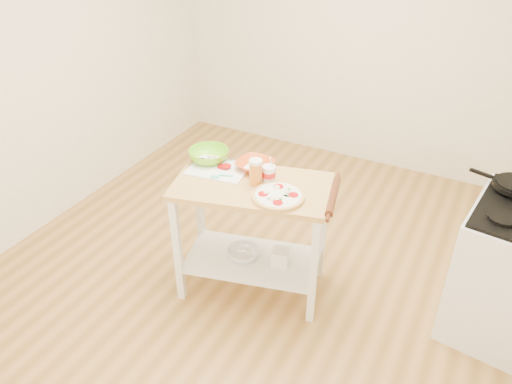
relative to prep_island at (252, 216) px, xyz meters
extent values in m
cube|color=#AF7F40|center=(0.00, 0.09, -0.65)|extent=(4.00, 4.50, 0.02)
cube|color=#EFE6C9|center=(0.00, 2.35, 0.71)|extent=(4.00, 0.02, 2.70)
cube|color=#EFE6C9|center=(-2.01, 0.09, 0.71)|extent=(0.02, 4.50, 2.70)
cube|color=tan|center=(0.00, 0.00, 0.24)|extent=(1.14, 0.80, 0.04)
cube|color=white|center=(0.00, 0.00, -0.39)|extent=(1.05, 0.72, 0.02)
cube|color=white|center=(-0.40, -0.34, -0.21)|extent=(0.06, 0.06, 0.86)
cube|color=white|center=(-0.52, 0.12, -0.21)|extent=(0.06, 0.06, 0.86)
cube|color=white|center=(0.52, -0.12, -0.21)|extent=(0.06, 0.06, 0.86)
cube|color=white|center=(0.40, 0.34, -0.21)|extent=(0.06, 0.06, 0.86)
cube|color=white|center=(1.67, 0.44, -0.18)|extent=(0.74, 0.83, 0.92)
cube|color=black|center=(1.34, 0.71, 0.33)|extent=(0.17, 0.07, 0.02)
cylinder|color=#E4B661|center=(0.23, -0.07, 0.27)|extent=(0.33, 0.33, 0.02)
cylinder|color=#E4B661|center=(0.23, -0.07, 0.28)|extent=(0.33, 0.33, 0.01)
cylinder|color=white|center=(0.23, -0.07, 0.28)|extent=(0.29, 0.29, 0.01)
cylinder|color=#B60B0A|center=(0.31, -0.03, 0.29)|extent=(0.06, 0.06, 0.01)
cylinder|color=#B60B0A|center=(0.19, 0.01, 0.29)|extent=(0.06, 0.06, 0.01)
cylinder|color=#B60B0A|center=(0.14, -0.11, 0.29)|extent=(0.06, 0.06, 0.01)
cylinder|color=#B60B0A|center=(0.27, -0.16, 0.29)|extent=(0.06, 0.06, 0.01)
sphere|color=white|center=(0.27, -0.03, 0.29)|extent=(0.04, 0.04, 0.04)
sphere|color=white|center=(0.19, -0.01, 0.29)|extent=(0.04, 0.04, 0.04)
sphere|color=white|center=(0.15, -0.09, 0.29)|extent=(0.04, 0.04, 0.04)
sphere|color=white|center=(0.22, -0.14, 0.29)|extent=(0.04, 0.04, 0.04)
plane|color=#25611D|center=(0.28, -0.06, 0.29)|extent=(0.03, 0.03, 0.00)
plane|color=#25611D|center=(0.26, 0.01, 0.29)|extent=(0.04, 0.04, 0.00)
plane|color=#25611D|center=(0.17, 0.00, 0.29)|extent=(0.04, 0.04, 0.00)
plane|color=#25611D|center=(0.16, -0.09, 0.29)|extent=(0.03, 0.03, 0.00)
plane|color=#25611D|center=(0.20, -0.14, 0.29)|extent=(0.04, 0.04, 0.00)
plane|color=#25611D|center=(0.26, -0.12, 0.29)|extent=(0.04, 0.04, 0.00)
plane|color=#25611D|center=(0.27, -0.07, 0.29)|extent=(0.03, 0.03, 0.00)
cube|color=white|center=(-0.30, 0.06, 0.26)|extent=(0.44, 0.35, 0.01)
cube|color=#F4EACC|center=(-0.42, 0.12, 0.28)|extent=(0.03, 0.03, 0.02)
cube|color=#F4EACC|center=(-0.39, 0.12, 0.28)|extent=(0.03, 0.03, 0.02)
cube|color=#F4EACC|center=(-0.35, 0.13, 0.28)|extent=(0.03, 0.03, 0.02)
cube|color=#F4EACC|center=(-0.43, 0.15, 0.28)|extent=(0.03, 0.03, 0.02)
cube|color=#F4EACC|center=(-0.39, 0.16, 0.28)|extent=(0.03, 0.03, 0.02)
cube|color=#F4EACC|center=(-0.36, 0.16, 0.28)|extent=(0.03, 0.03, 0.02)
cylinder|color=#B60B0A|center=(-0.28, 0.09, 0.27)|extent=(0.07, 0.07, 0.01)
cylinder|color=#B60B0A|center=(-0.26, 0.09, 0.28)|extent=(0.07, 0.07, 0.01)
cylinder|color=#B60B0A|center=(-0.25, 0.09, 0.29)|extent=(0.07, 0.07, 0.01)
cube|color=#40C4A7|center=(-0.25, -0.06, 0.27)|extent=(0.07, 0.05, 0.01)
cylinder|color=#40C4A7|center=(-0.19, -0.01, 0.28)|extent=(0.10, 0.05, 0.01)
cube|color=silver|center=(-0.33, 0.18, 0.27)|extent=(0.17, 0.09, 0.00)
cube|color=black|center=(-0.44, 0.11, 0.28)|extent=(0.10, 0.06, 0.01)
imported|color=#D7501B|center=(-0.07, 0.19, 0.29)|extent=(0.27, 0.27, 0.06)
imported|color=#6EC817|center=(-0.42, 0.14, 0.30)|extent=(0.39, 0.39, 0.09)
cylinder|color=orange|center=(0.02, 0.02, 0.34)|extent=(0.08, 0.08, 0.16)
cylinder|color=white|center=(0.02, 0.02, 0.43)|extent=(0.09, 0.09, 0.02)
cylinder|color=white|center=(0.08, 0.09, 0.31)|extent=(0.09, 0.09, 0.11)
cylinder|color=red|center=(0.08, 0.09, 0.31)|extent=(0.09, 0.09, 0.04)
cylinder|color=silver|center=(0.10, 0.09, 0.40)|extent=(0.01, 0.06, 0.11)
cylinder|color=#592914|center=(0.54, 0.07, 0.28)|extent=(0.14, 0.42, 0.05)
imported|color=silver|center=(-0.07, -0.02, -0.34)|extent=(0.27, 0.27, 0.07)
cube|color=white|center=(0.20, 0.05, -0.32)|extent=(0.14, 0.14, 0.12)
camera|label=1|loc=(1.33, -2.48, 1.98)|focal=35.00mm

